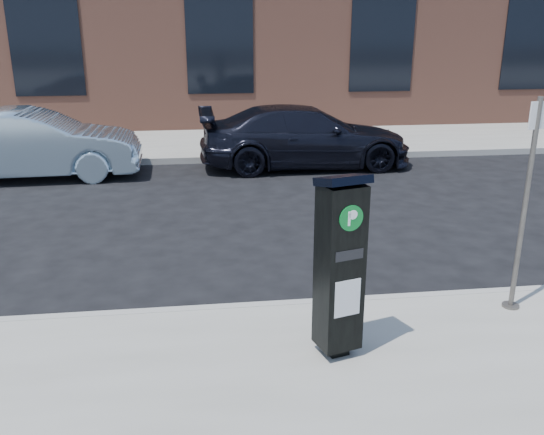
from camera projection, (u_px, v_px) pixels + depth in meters
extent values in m
plane|color=black|center=(269.00, 314.00, 6.71)|extent=(120.00, 120.00, 0.00)
cube|color=gray|center=(219.00, 122.00, 19.87)|extent=(60.00, 12.00, 0.15)
cube|color=#9E9B93|center=(269.00, 309.00, 6.67)|extent=(60.00, 0.12, 0.16)
cube|color=#9E9B93|center=(229.00, 159.00, 14.24)|extent=(60.00, 0.12, 0.16)
cube|color=#985B45|center=(213.00, 4.00, 21.46)|extent=(28.00, 10.00, 8.00)
cube|color=black|center=(44.00, 34.00, 16.44)|extent=(2.00, 0.06, 3.50)
cube|color=black|center=(219.00, 34.00, 17.05)|extent=(2.00, 0.06, 3.50)
cube|color=black|center=(383.00, 33.00, 17.65)|extent=(2.00, 0.06, 3.50)
cube|color=black|center=(535.00, 33.00, 18.25)|extent=(2.00, 0.06, 3.50)
cube|color=black|center=(336.00, 348.00, 5.64)|extent=(0.23, 0.23, 0.09)
cube|color=black|center=(339.00, 268.00, 5.37)|extent=(0.46, 0.42, 1.61)
cube|color=black|center=(343.00, 180.00, 5.10)|extent=(0.50, 0.47, 0.15)
cylinder|color=#07571E|center=(351.00, 218.00, 5.05)|extent=(0.23, 0.08, 0.24)
cube|color=white|center=(351.00, 218.00, 5.05)|extent=(0.08, 0.03, 0.13)
cube|color=silver|center=(348.00, 298.00, 5.30)|extent=(0.26, 0.08, 0.36)
cube|color=black|center=(349.00, 255.00, 5.16)|extent=(0.28, 0.09, 0.09)
cylinder|color=#5C5551|center=(510.00, 306.00, 6.57)|extent=(0.19, 0.19, 0.03)
cylinder|color=#5C5551|center=(525.00, 208.00, 6.20)|extent=(0.06, 0.06, 2.37)
cube|color=silver|center=(538.00, 115.00, 5.89)|extent=(0.21, 0.06, 0.28)
imported|color=#A0BBCC|center=(32.00, 144.00, 12.54)|extent=(4.65, 1.79, 1.51)
imported|color=black|center=(305.00, 137.00, 13.60)|extent=(5.00, 2.08, 1.44)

